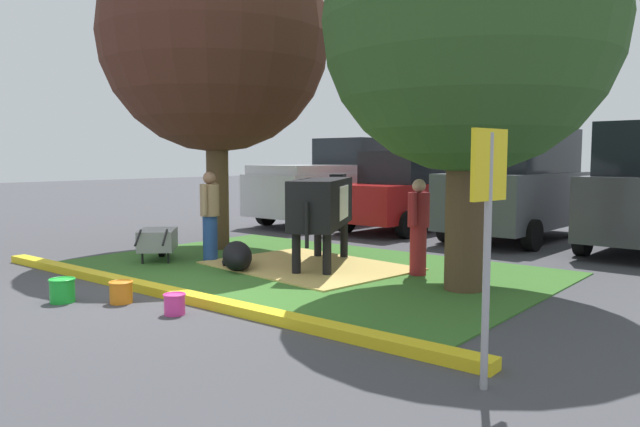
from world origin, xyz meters
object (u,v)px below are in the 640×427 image
at_px(bucket_pink, 175,304).
at_px(bucket_orange, 121,292).
at_px(cow_holstein, 323,203).
at_px(parking_sign, 488,207).
at_px(person_visitor_near, 418,225).
at_px(suv_black, 519,184).
at_px(wheelbarrow, 158,240).
at_px(pickup_truck_maroon, 337,184).
at_px(bucket_green, 62,290).
at_px(calf_lying, 237,256).
at_px(person_handler, 210,214).
at_px(sedan_red, 408,192).
at_px(shade_tree_left, 215,38).
at_px(shade_tree_right, 469,26).

bearing_deg(bucket_pink, bucket_orange, -175.73).
xyz_separation_m(cow_holstein, parking_sign, (4.49, -3.52, 0.38)).
relative_size(cow_holstein, person_visitor_near, 1.91).
height_order(bucket_orange, suv_black, suv_black).
xyz_separation_m(cow_holstein, wheelbarrow, (-2.57, -1.53, -0.70)).
height_order(cow_holstein, pickup_truck_maroon, pickup_truck_maroon).
xyz_separation_m(bucket_green, pickup_truck_maroon, (-3.13, 9.88, 0.95)).
relative_size(calf_lying, bucket_pink, 4.49).
xyz_separation_m(person_handler, bucket_green, (0.89, -3.23, -0.70)).
relative_size(parking_sign, sedan_red, 0.47).
xyz_separation_m(wheelbarrow, parking_sign, (7.06, -1.99, 1.08)).
bearing_deg(calf_lying, shade_tree_left, 146.03).
bearing_deg(shade_tree_right, cow_holstein, 173.82).
bearing_deg(bucket_orange, person_handler, 118.53).
bearing_deg(cow_holstein, person_handler, -152.78).
xyz_separation_m(shade_tree_left, sedan_red, (1.27, 5.29, -3.21)).
bearing_deg(bucket_orange, cow_holstein, 85.00).
bearing_deg(person_visitor_near, parking_sign, -53.62).
xyz_separation_m(calf_lying, suv_black, (2.17, 6.66, 1.03)).
relative_size(person_visitor_near, bucket_green, 4.59).
distance_m(shade_tree_left, pickup_truck_maroon, 6.51).
distance_m(shade_tree_left, parking_sign, 8.61).
bearing_deg(suv_black, shade_tree_left, -127.67).
bearing_deg(person_handler, bucket_pink, -47.13).
distance_m(shade_tree_right, bucket_orange, 5.76).
bearing_deg(wheelbarrow, cow_holstein, 30.84).
bearing_deg(bucket_green, sedan_red, 93.61).
distance_m(cow_holstein, parking_sign, 5.72).
distance_m(wheelbarrow, bucket_pink, 3.88).
xyz_separation_m(shade_tree_right, cow_holstein, (-2.76, 0.30, -2.53)).
bearing_deg(bucket_green, bucket_orange, 36.16).
height_order(shade_tree_left, shade_tree_right, shade_tree_left).
xyz_separation_m(shade_tree_right, bucket_orange, (-3.08, -3.42, -3.47)).
bearing_deg(cow_holstein, bucket_green, -102.79).
height_order(person_handler, pickup_truck_maroon, pickup_truck_maroon).
distance_m(shade_tree_right, bucket_green, 6.38).
relative_size(shade_tree_left, sedan_red, 1.45).
bearing_deg(bucket_orange, shade_tree_right, 47.97).
distance_m(bucket_green, suv_black, 9.95).
height_order(shade_tree_right, person_visitor_near, shade_tree_right).
bearing_deg(person_handler, wheelbarrow, -141.18).
xyz_separation_m(parking_sign, pickup_truck_maroon, (-8.57, 9.22, -0.35)).
bearing_deg(shade_tree_left, parking_sign, -26.41).
bearing_deg(suv_black, parking_sign, -70.45).
distance_m(bucket_pink, sedan_red, 9.35).
bearing_deg(calf_lying, cow_holstein, 54.56).
bearing_deg(pickup_truck_maroon, person_handler, -71.35).
xyz_separation_m(shade_tree_left, pickup_truck_maroon, (-1.26, 5.59, -3.09)).
bearing_deg(bucket_green, shade_tree_left, 113.60).
distance_m(shade_tree_right, person_handler, 5.39).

